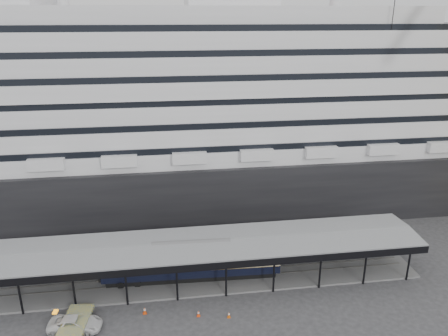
{
  "coord_description": "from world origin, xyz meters",
  "views": [
    {
      "loc": [
        -3.67,
        -42.63,
        31.95
      ],
      "look_at": [
        3.66,
        8.0,
        13.7
      ],
      "focal_mm": 35.0,
      "sensor_mm": 36.0,
      "label": 1
    }
  ],
  "objects": [
    {
      "name": "ground",
      "position": [
        0.0,
        0.0,
        0.0
      ],
      "size": [
        200.0,
        200.0,
        0.0
      ],
      "primitive_type": "plane",
      "color": "#323234",
      "rests_on": "ground"
    },
    {
      "name": "cruise_ship",
      "position": [
        0.05,
        32.0,
        18.35
      ],
      "size": [
        130.0,
        30.0,
        43.9
      ],
      "color": "black",
      "rests_on": "ground"
    },
    {
      "name": "platform_canopy",
      "position": [
        0.0,
        5.0,
        2.36
      ],
      "size": [
        56.0,
        9.18,
        5.3
      ],
      "color": "slate",
      "rests_on": "ground"
    },
    {
      "name": "port_truck",
      "position": [
        -13.86,
        -2.72,
        0.78
      ],
      "size": [
        5.89,
        3.28,
        1.56
      ],
      "primitive_type": "imported",
      "rotation": [
        0.0,
        0.0,
        1.44
      ],
      "color": "silver",
      "rests_on": "ground"
    },
    {
      "name": "pullman_carriage",
      "position": [
        -0.88,
        5.0,
        2.64
      ],
      "size": [
        22.19,
        3.66,
        21.7
      ],
      "rotation": [
        0.0,
        0.0,
        -0.04
      ],
      "color": "black",
      "rests_on": "ground"
    },
    {
      "name": "traffic_cone_left",
      "position": [
        -6.67,
        -1.02,
        0.42
      ],
      "size": [
        0.5,
        0.5,
        0.84
      ],
      "rotation": [
        0.0,
        0.0,
        0.16
      ],
      "color": "#DA420C",
      "rests_on": "ground"
    },
    {
      "name": "traffic_cone_mid",
      "position": [
        -0.71,
        -2.33,
        0.36
      ],
      "size": [
        0.41,
        0.41,
        0.73
      ],
      "rotation": [
        0.0,
        0.0,
        -0.11
      ],
      "color": "#EE410D",
      "rests_on": "ground"
    },
    {
      "name": "traffic_cone_right",
      "position": [
        2.61,
        -3.03,
        0.35
      ],
      "size": [
        0.37,
        0.37,
        0.71
      ],
      "rotation": [
        0.0,
        0.0,
        0.01
      ],
      "color": "#D3560B",
      "rests_on": "ground"
    }
  ]
}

